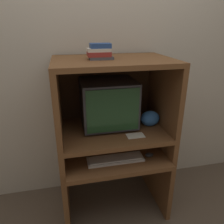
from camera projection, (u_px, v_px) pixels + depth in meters
name	position (u px, v px, depth m)	size (l,w,h in m)	color
wall_back	(104.00, 62.00, 2.00)	(6.00, 0.06, 2.60)	beige
desk_base	(114.00, 173.00, 1.96)	(0.91, 0.68, 0.61)	brown
desk_monitor_shelf	(113.00, 133.00, 1.87)	(0.91, 0.63, 0.20)	brown
hutch_upper	(112.00, 83.00, 1.73)	(0.91, 0.63, 0.58)	brown
crt_monitor	(108.00, 103.00, 1.83)	(0.45, 0.39, 0.40)	#333338
keyboard	(115.00, 159.00, 1.75)	(0.45, 0.13, 0.03)	beige
mouse	(149.00, 155.00, 1.81)	(0.07, 0.05, 0.03)	#28282B
snack_bag	(150.00, 118.00, 1.88)	(0.16, 0.12, 0.13)	#336BB7
book_stack	(100.00, 52.00, 1.58)	(0.19, 0.12, 0.11)	#4C4C51
paper_card	(135.00, 136.00, 1.73)	(0.14, 0.09, 0.00)	beige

